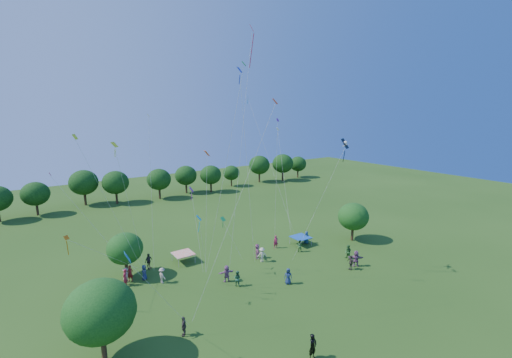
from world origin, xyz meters
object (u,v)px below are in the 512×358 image
(near_tree_west, at_px, (100,311))
(pirate_kite, at_px, (344,146))
(red_high_kite, at_px, (247,82))
(tent_red_stripe, at_px, (183,254))
(near_tree_east, at_px, (353,216))
(man_in_black, at_px, (313,346))
(near_tree_north, at_px, (125,249))
(tent_blue, at_px, (301,237))

(near_tree_west, relative_size, pirate_kite, 0.45)
(near_tree_west, bearing_deg, red_high_kite, 14.74)
(tent_red_stripe, relative_size, red_high_kite, 0.09)
(near_tree_east, relative_size, tent_red_stripe, 2.37)
(man_in_black, distance_m, red_high_kite, 22.63)
(tent_red_stripe, xyz_separation_m, man_in_black, (1.18, -20.11, -0.09))
(near_tree_west, xyz_separation_m, pirate_kite, (23.91, 0.00, 9.93))
(tent_red_stripe, bearing_deg, near_tree_east, -17.12)
(near_tree_north, bearing_deg, pirate_kite, -31.69)
(tent_blue, distance_m, man_in_black, 21.21)
(near_tree_west, distance_m, tent_blue, 27.11)
(near_tree_east, xyz_separation_m, red_high_kite, (-17.87, -1.38, 16.53))
(near_tree_east, distance_m, red_high_kite, 24.38)
(pirate_kite, relative_size, red_high_kite, 0.56)
(tent_red_stripe, bearing_deg, man_in_black, -86.63)
(red_high_kite, bearing_deg, man_in_black, -101.84)
(near_tree_north, bearing_deg, tent_blue, -10.34)
(tent_blue, distance_m, pirate_kite, 15.16)
(tent_blue, bearing_deg, red_high_kite, -159.13)
(near_tree_west, distance_m, near_tree_north, 12.80)
(near_tree_east, bearing_deg, near_tree_north, 166.55)
(near_tree_north, distance_m, man_in_black, 21.64)
(near_tree_north, xyz_separation_m, red_high_kite, (10.09, -8.07, 16.73))
(pirate_kite, bearing_deg, tent_blue, 77.33)
(tent_red_stripe, xyz_separation_m, pirate_kite, (12.95, -11.89, 12.71))
(near_tree_north, relative_size, tent_red_stripe, 2.20)
(man_in_black, bearing_deg, red_high_kite, 68.00)
(near_tree_west, bearing_deg, man_in_black, -34.10)
(near_tree_east, bearing_deg, near_tree_west, -170.85)
(near_tree_west, bearing_deg, tent_blue, 17.42)
(near_tree_east, distance_m, man_in_black, 24.57)
(tent_blue, bearing_deg, man_in_black, -129.81)
(near_tree_west, height_order, red_high_kite, red_high_kite)
(near_tree_east, distance_m, tent_blue, 7.74)
(near_tree_north, xyz_separation_m, near_tree_east, (27.95, -6.68, 0.20))
(red_high_kite, bearing_deg, tent_blue, 20.87)
(tent_blue, bearing_deg, near_tree_north, 169.66)
(pirate_kite, distance_m, red_high_kite, 11.75)
(man_in_black, height_order, pirate_kite, pirate_kite)
(tent_blue, xyz_separation_m, pirate_kite, (-1.82, -8.07, 12.71))
(man_in_black, xyz_separation_m, pirate_kite, (11.77, 8.23, 12.80))
(red_high_kite, bearing_deg, tent_red_stripe, 114.85)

